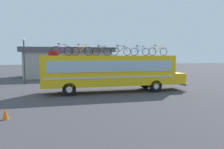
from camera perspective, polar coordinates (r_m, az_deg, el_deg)
ground_plane at (r=18.11m, az=-0.71°, el=-4.64°), size 120.00×120.00×0.00m
bus at (r=17.94m, az=-0.08°, el=1.02°), size 12.15×2.57×3.06m
luggage_bag_1 at (r=17.66m, az=-15.40°, el=5.51°), size 0.75×0.45×0.38m
rooftop_bicycle_1 at (r=17.09m, az=-13.16°, el=6.27°), size 1.68×0.44×0.95m
rooftop_bicycle_2 at (r=17.32m, az=-8.04°, el=6.32°), size 1.77×0.44×0.94m
rooftop_bicycle_3 at (r=18.06m, az=-2.82°, el=6.24°), size 1.64×0.44×0.88m
rooftop_bicycle_4 at (r=18.01m, az=2.38°, el=6.26°), size 1.77×0.44×0.90m
rooftop_bicycle_5 at (r=18.38m, az=7.51°, el=6.17°), size 1.70×0.44×0.88m
rooftop_bicycle_6 at (r=18.96m, az=12.17°, el=6.11°), size 1.74×0.44×0.91m
roadside_building at (r=32.11m, az=-11.64°, el=3.32°), size 12.60×7.03×4.19m
traffic_cone at (r=11.56m, az=-26.61°, el=-9.40°), size 0.30×0.30×0.53m
street_lamp at (r=24.54m, az=-22.41°, el=4.33°), size 0.31×0.31×4.86m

